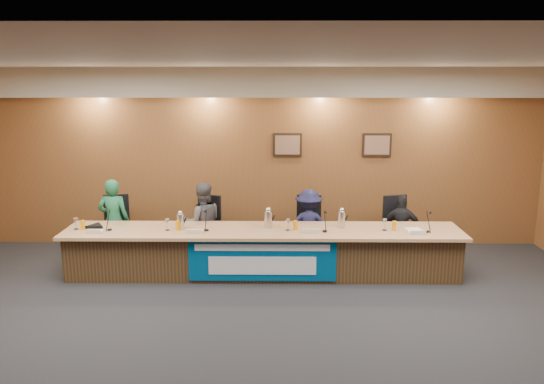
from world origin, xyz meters
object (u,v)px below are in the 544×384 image
Objects in this scene: banner at (262,260)px; carafe_mid at (268,220)px; carafe_right at (342,220)px; dais_body at (263,253)px; office_chair_d at (400,232)px; panelist_b at (203,223)px; panelist_a at (114,220)px; office_chair_b at (204,232)px; office_chair_a at (116,232)px; speakerphone at (96,226)px; panelist_d at (401,229)px; carafe_left at (181,222)px; panelist_c at (309,226)px; office_chair_c at (308,232)px.

carafe_mid is at bearing 79.77° from banner.
banner is 1.40m from carafe_right.
office_chair_d is at bearing 17.20° from dais_body.
banner is 1.64× the size of panelist_b.
panelist_a is 1.50m from office_chair_b.
panelist_a is 0.25m from office_chair_a.
carafe_mid is 2.68m from speakerphone.
speakerphone is (-0.10, -0.70, 0.30)m from office_chair_a.
office_chair_a is (-2.50, 0.71, 0.13)m from dais_body.
carafe_right is at bearing -164.75° from office_chair_d.
panelist_d is 2.40× the size of office_chair_b.
panelist_a is at bearing 157.77° from banner.
office_chair_d is at bearing 16.85° from carafe_mid.
panelist_d is 3.62m from carafe_left.
panelist_c is at bearing 10.24° from speakerphone.
panelist_b is at bearing 69.47° from carafe_left.
panelist_d is at bearing -12.11° from office_chair_a.
panelist_d is at bearing 14.89° from dais_body.
office_chair_c is 0.90m from carafe_right.
panelist_d reaches higher than office_chair_c.
dais_body is at bearing -0.08° from speakerphone.
banner is 4.58× the size of office_chair_d.
panelist_c reaches higher than panelist_d.
carafe_mid is (2.59, -0.67, 0.40)m from office_chair_a.
speakerphone is (-3.34, -0.60, 0.16)m from panelist_c.
panelist_c is 4.74× the size of carafe_right.
panelist_a reaches higher than panelist_c.
panelist_a is 1.41m from carafe_left.
office_chair_d is at bearing -178.37° from panelist_a.
carafe_right reaches higher than speakerphone.
carafe_left is 1.35m from carafe_mid.
panelist_a is at bearing 152.11° from carafe_left.
panelist_b is 2.80× the size of office_chair_c.
panelist_a is at bearing 166.35° from dais_body.
panelist_d is 3.31m from office_chair_b.
carafe_right is at bearing 171.96° from panelist_a.
carafe_right is at bearing 4.22° from office_chair_b.
panelist_d is 0.14m from office_chair_d.
office_chair_d is (1.54, 0.10, -0.14)m from panelist_c.
carafe_left is at bearing -177.68° from carafe_right.
carafe_right is at bearing 152.81° from panelist_b.
panelist_c is 3.40m from speakerphone.
panelist_c is 1.77m from office_chair_b.
office_chair_d is 1.84× the size of carafe_right.
carafe_right is at bearing -20.90° from office_chair_a.
banner is at bearing -35.07° from office_chair_a.
panelist_b is 1.76m from panelist_c.
office_chair_a is (-3.25, 0.10, -0.14)m from panelist_c.
carafe_right reaches higher than carafe_left.
panelist_b is at bearing 20.92° from speakerphone.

